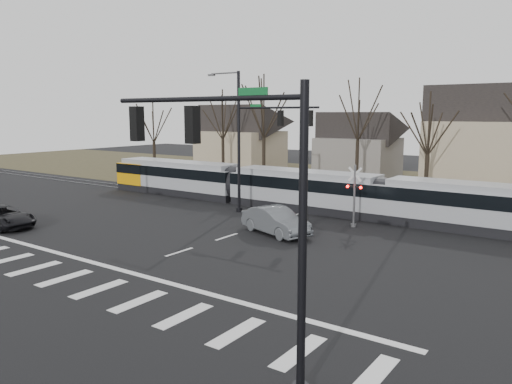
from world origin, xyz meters
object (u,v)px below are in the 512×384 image
Objects in this scene: sedan at (276,221)px; suv at (2,217)px; tram at (304,188)px; rail_crossing_signal at (354,198)px.

suv is at bearing 138.82° from sedan.
rail_crossing_signal is (5.54, -3.21, 0.27)m from tram.
tram is 6.41m from rail_crossing_signal.
suv is at bearing -144.36° from rail_crossing_signal.
rail_crossing_signal reaches higher than tram.
suv is at bearing -127.98° from tram.
rail_crossing_signal reaches higher than sedan.
sedan is 1.32× the size of rail_crossing_signal.
sedan is at bearing -63.54° from suv.
sedan is at bearing -72.00° from tram.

